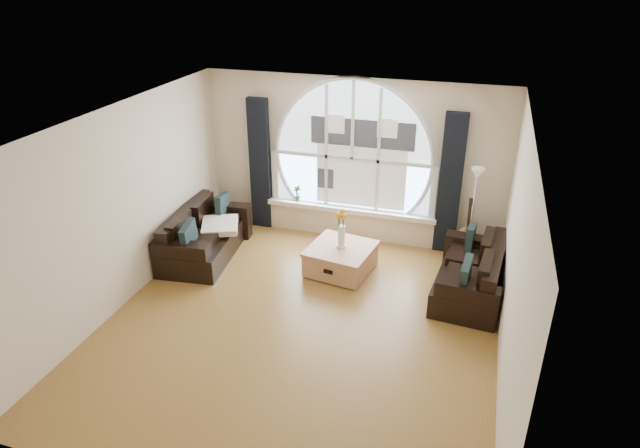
{
  "coord_description": "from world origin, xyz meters",
  "views": [
    {
      "loc": [
        1.98,
        -5.63,
        4.37
      ],
      "look_at": [
        0.0,
        0.9,
        1.05
      ],
      "focal_mm": 31.01,
      "sensor_mm": 36.0,
      "label": 1
    }
  ],
  "objects": [
    {
      "name": "sofa_right",
      "position": [
        2.06,
        1.39,
        0.4
      ],
      "size": [
        0.98,
        1.72,
        0.73
      ],
      "primitive_type": "cube",
      "rotation": [
        0.0,
        0.0,
        -0.1
      ],
      "color": "black",
      "rests_on": "ground"
    },
    {
      "name": "wall_right",
      "position": [
        2.5,
        0.0,
        1.35
      ],
      "size": [
        0.01,
        5.5,
        2.7
      ],
      "primitive_type": "cube",
      "color": "beige",
      "rests_on": "ground"
    },
    {
      "name": "coffee_chest",
      "position": [
        0.16,
        1.48,
        0.23
      ],
      "size": [
        1.06,
        1.06,
        0.45
      ],
      "primitive_type": "cube",
      "rotation": [
        0.0,
        0.0,
        -0.16
      ],
      "color": "#AE744A",
      "rests_on": "ground"
    },
    {
      "name": "potted_plant",
      "position": [
        -0.94,
        2.65,
        0.69
      ],
      "size": [
        0.17,
        0.15,
        0.28
      ],
      "primitive_type": "imported",
      "rotation": [
        0.0,
        0.0,
        -0.39
      ],
      "color": "#1E6023",
      "rests_on": "window_sill"
    },
    {
      "name": "curtain_left",
      "position": [
        -1.6,
        2.63,
        1.15
      ],
      "size": [
        0.35,
        0.12,
        2.3
      ],
      "primitive_type": "cube",
      "color": "black",
      "rests_on": "ground"
    },
    {
      "name": "neighbor_house",
      "position": [
        0.15,
        2.71,
        1.5
      ],
      "size": [
        1.7,
        0.02,
        1.5
      ],
      "primitive_type": "cube",
      "color": "silver",
      "rests_on": "wall_back"
    },
    {
      "name": "floor_lamp",
      "position": [
        1.99,
        2.25,
        0.8
      ],
      "size": [
        0.24,
        0.24,
        1.6
      ],
      "primitive_type": "cube",
      "color": "#B2B2B2",
      "rests_on": "ground"
    },
    {
      "name": "window_frame",
      "position": [
        0.0,
        2.69,
        1.62
      ],
      "size": [
        2.76,
        0.08,
        2.15
      ],
      "primitive_type": "cube",
      "color": "white",
      "rests_on": "wall_back"
    },
    {
      "name": "ground",
      "position": [
        0.0,
        0.0,
        0.0
      ],
      "size": [
        5.0,
        5.5,
        0.01
      ],
      "primitive_type": "cube",
      "color": "brown",
      "rests_on": "ground"
    },
    {
      "name": "guitar",
      "position": [
        1.95,
        2.51,
        0.53
      ],
      "size": [
        0.38,
        0.28,
        1.06
      ],
      "primitive_type": "cube",
      "rotation": [
        0.0,
        0.0,
        0.11
      ],
      "color": "olive",
      "rests_on": "ground"
    },
    {
      "name": "attic_slope",
      "position": [
        2.2,
        0.0,
        2.35
      ],
      "size": [
        0.92,
        5.5,
        0.72
      ],
      "primitive_type": "cube",
      "color": "silver",
      "rests_on": "ground"
    },
    {
      "name": "ceiling",
      "position": [
        0.0,
        0.0,
        2.7
      ],
      "size": [
        5.0,
        5.5,
        0.01
      ],
      "primitive_type": "cube",
      "color": "silver",
      "rests_on": "ground"
    },
    {
      "name": "vase_flowers",
      "position": [
        0.15,
        1.5,
        0.8
      ],
      "size": [
        0.24,
        0.24,
        0.7
      ],
      "primitive_type": "cube",
      "color": "white",
      "rests_on": "coffee_chest"
    },
    {
      "name": "window_sill",
      "position": [
        0.0,
        2.65,
        0.51
      ],
      "size": [
        2.9,
        0.22,
        0.08
      ],
      "primitive_type": "cube",
      "color": "white",
      "rests_on": "wall_back"
    },
    {
      "name": "wall_left",
      "position": [
        -2.5,
        0.0,
        1.35
      ],
      "size": [
        0.01,
        5.5,
        2.7
      ],
      "primitive_type": "cube",
      "color": "beige",
      "rests_on": "ground"
    },
    {
      "name": "curtain_right",
      "position": [
        1.6,
        2.63,
        1.15
      ],
      "size": [
        0.35,
        0.12,
        2.3
      ],
      "primitive_type": "cube",
      "color": "black",
      "rests_on": "ground"
    },
    {
      "name": "sofa_left",
      "position": [
        -2.05,
        1.33,
        0.4
      ],
      "size": [
        1.05,
        1.81,
        0.77
      ],
      "primitive_type": "cube",
      "rotation": [
        0.0,
        0.0,
        0.11
      ],
      "color": "black",
      "rests_on": "ground"
    },
    {
      "name": "arched_window",
      "position": [
        0.0,
        2.72,
        1.62
      ],
      "size": [
        2.6,
        0.06,
        2.15
      ],
      "primitive_type": "cube",
      "color": "silver",
      "rests_on": "wall_back"
    },
    {
      "name": "wall_back",
      "position": [
        0.0,
        2.75,
        1.35
      ],
      "size": [
        5.0,
        0.01,
        2.7
      ],
      "primitive_type": "cube",
      "color": "beige",
      "rests_on": "ground"
    },
    {
      "name": "throw_blanket",
      "position": [
        -1.84,
        1.46,
        0.5
      ],
      "size": [
        0.72,
        0.72,
        0.1
      ],
      "primitive_type": "cube",
      "rotation": [
        0.0,
        0.0,
        0.39
      ],
      "color": "silver",
      "rests_on": "sofa_left"
    },
    {
      "name": "wall_front",
      "position": [
        0.0,
        -2.75,
        1.35
      ],
      "size": [
        5.0,
        0.01,
        2.7
      ],
      "primitive_type": "cube",
      "color": "beige",
      "rests_on": "ground"
    }
  ]
}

